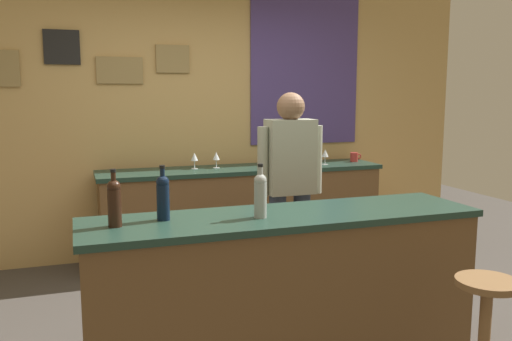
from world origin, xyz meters
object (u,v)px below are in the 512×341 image
Objects in this scene: wine_glass_d at (286,154)px; wine_glass_e at (325,154)px; bartender at (290,183)px; bar_stool at (485,321)px; wine_bottle_b at (163,196)px; wine_bottle_c at (260,194)px; wine_glass_b at (216,157)px; coffee_mug at (354,157)px; wine_glass_a at (194,157)px; wine_bottle_a at (114,201)px; wine_glass_c at (273,155)px.

wine_glass_d is 1.00× the size of wine_glass_e.
bar_stool is at bearing -75.48° from bartender.
bar_stool is at bearing -28.69° from wine_bottle_b.
wine_bottle_c is 2.45m from wine_glass_e.
wine_bottle_c reaches higher than wine_glass_d.
wine_glass_d is at bearing 52.05° from wine_bottle_b.
wine_glass_b is 1.10m from wine_glass_e.
bar_stool is 2.99m from coffee_mug.
bartender is 12.96× the size of coffee_mug.
wine_glass_a is at bearing 176.37° from wine_glass_d.
bartender is at bearing 58.30° from wine_bottle_c.
wine_glass_d is (1.53, 1.96, -0.05)m from wine_bottle_b.
wine_glass_e is at bearing -6.58° from wine_glass_b.
bar_stool is 2.80m from wine_glass_e.
wine_bottle_a is 2.71m from wine_glass_d.
wine_bottle_a is 2.35m from wine_glass_b.
wine_glass_d is at bearing 69.24° from bartender.
wine_glass_e is at bearing -11.26° from wine_glass_d.
coffee_mug is (0.79, 0.04, -0.06)m from wine_glass_d.
wine_glass_a is 0.91m from wine_glass_d.
wine_glass_a is 1.70m from coffee_mug.
wine_glass_a is at bearing 66.97° from wine_bottle_a.
coffee_mug is at bearing 16.80° from wine_glass_e.
wine_glass_a is 1.00× the size of wine_glass_d.
bartender is at bearing -69.49° from wine_glass_a.
wine_bottle_b is 2.42m from wine_glass_c.
wine_bottle_a reaches higher than bar_stool.
bar_stool is at bearing -76.72° from wine_glass_b.
wine_glass_c and wine_glass_e have the same top height.
coffee_mug is (1.70, -0.01, -0.06)m from wine_glass_a.
bartender is 5.29× the size of wine_bottle_c.
wine_glass_d reaches higher than coffee_mug.
wine_bottle_a is 1.00× the size of wine_bottle_c.
wine_glass_e is at bearing 81.14° from bar_stool.
wine_glass_b and wine_glass_c have the same top height.
wine_bottle_a reaches higher than wine_glass_b.
bartender reaches higher than bar_stool.
bar_stool is at bearing -98.86° from wine_glass_e.
wine_bottle_b reaches higher than wine_glass_b.
wine_glass_c is 1.24× the size of coffee_mug.
wine_glass_b is at bearing -2.69° from wine_glass_a.
coffee_mug is at bearing 40.82° from wine_bottle_b.
bar_stool is 2.96m from wine_glass_b.
wine_glass_c is 0.93m from coffee_mug.
bar_stool is at bearing -72.82° from wine_glass_a.
coffee_mug is (0.92, 0.03, -0.06)m from wine_glass_c.
bartender reaches higher than wine_bottle_b.
wine_glass_a is 0.78m from wine_glass_c.
wine_bottle_b is 2.49m from wine_glass_d.
wine_glass_a is (0.62, 2.02, -0.05)m from wine_bottle_b.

